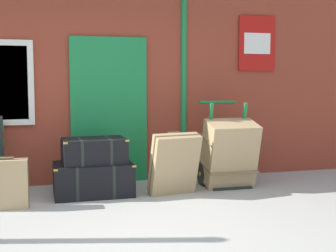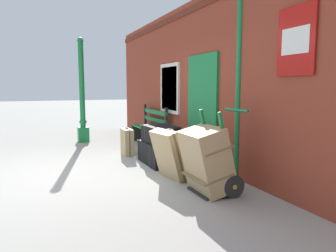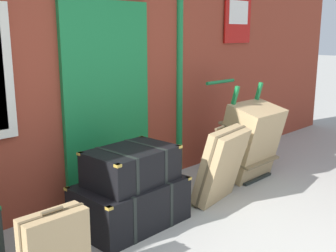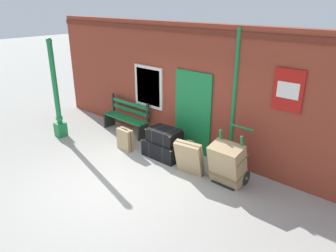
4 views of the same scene
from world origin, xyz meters
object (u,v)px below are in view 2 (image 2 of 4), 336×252
object	(u,v)px
steamer_trunk_base	(161,153)
suitcase_umber	(127,142)
lamp_post	(82,104)
porters_trolley	(217,173)
platform_bench	(150,128)
suitcase_beige	(169,154)
steamer_trunk_middle	(161,134)
large_brown_trunk	(207,160)

from	to	relation	value
steamer_trunk_base	suitcase_umber	world-z (taller)	suitcase_umber
lamp_post	porters_trolley	xyz separation A→B (m)	(4.98, 1.16, -0.77)
platform_bench	suitcase_beige	size ratio (longest dim) A/B	1.94
platform_bench	porters_trolley	xyz separation A→B (m)	(3.79, -0.34, -0.17)
steamer_trunk_base	porters_trolley	bearing A→B (deg)	3.42
platform_bench	steamer_trunk_base	xyz separation A→B (m)	(1.92, -0.45, -0.23)
steamer_trunk_base	suitcase_beige	distance (m)	1.07
steamer_trunk_middle	suitcase_umber	distance (m)	1.15
steamer_trunk_base	suitcase_beige	bearing A→B (deg)	-15.36
suitcase_beige	suitcase_umber	bearing A→B (deg)	-176.60
steamer_trunk_middle	porters_trolley	bearing A→B (deg)	3.68
steamer_trunk_middle	suitcase_beige	bearing A→B (deg)	-15.20
suitcase_umber	lamp_post	bearing A→B (deg)	-162.88
porters_trolley	large_brown_trunk	distance (m)	0.27
steamer_trunk_base	large_brown_trunk	xyz separation A→B (m)	(1.87, -0.07, 0.27)
suitcase_beige	large_brown_trunk	bearing A→B (deg)	14.07
platform_bench	suitcase_beige	bearing A→B (deg)	-13.90
lamp_post	suitcase_beige	size ratio (longest dim) A/B	3.37
steamer_trunk_middle	porters_trolley	world-z (taller)	porters_trolley
porters_trolley	suitcase_beige	bearing A→B (deg)	-155.35
steamer_trunk_base	steamer_trunk_middle	distance (m)	0.37
porters_trolley	large_brown_trunk	size ratio (longest dim) A/B	1.24
platform_bench	suitcase_beige	world-z (taller)	platform_bench
large_brown_trunk	platform_bench	bearing A→B (deg)	172.28
steamer_trunk_base	suitcase_beige	world-z (taller)	suitcase_beige
lamp_post	suitcase_umber	xyz separation A→B (m)	(2.09, 0.64, -0.75)
porters_trolley	suitcase_umber	distance (m)	2.94
steamer_trunk_middle	large_brown_trunk	xyz separation A→B (m)	(1.85, -0.06, -0.10)
steamer_trunk_middle	suitcase_beige	world-z (taller)	suitcase_beige
platform_bench	steamer_trunk_base	distance (m)	1.99
porters_trolley	suitcase_beige	xyz separation A→B (m)	(-0.85, -0.39, 0.14)
porters_trolley	suitcase_umber	bearing A→B (deg)	-169.96
steamer_trunk_base	porters_trolley	size ratio (longest dim) A/B	0.86
porters_trolley	steamer_trunk_middle	bearing A→B (deg)	-176.32
steamer_trunk_base	steamer_trunk_middle	bearing A→B (deg)	-25.79
steamer_trunk_middle	suitcase_umber	size ratio (longest dim) A/B	1.36
steamer_trunk_middle	suitcase_umber	xyz separation A→B (m)	(-1.04, -0.39, -0.29)
platform_bench	suitcase_umber	size ratio (longest dim) A/B	2.60
suitcase_beige	platform_bench	bearing A→B (deg)	166.10
steamer_trunk_middle	large_brown_trunk	world-z (taller)	large_brown_trunk
steamer_trunk_middle	lamp_post	bearing A→B (deg)	-161.68
lamp_post	porters_trolley	distance (m)	5.17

